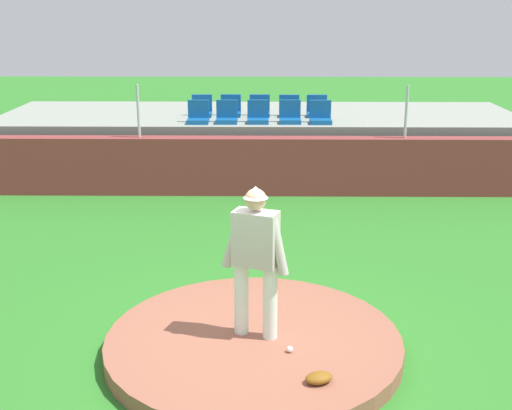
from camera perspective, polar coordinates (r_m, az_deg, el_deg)
name	(u,v)px	position (r m, az deg, el deg)	size (l,w,h in m)	color
ground_plane	(254,352)	(8.17, -0.21, -12.41)	(60.00, 60.00, 0.00)	#2B7625
pitchers_mound	(254,344)	(8.12, -0.21, -11.78)	(3.52, 3.52, 0.20)	#915641
pitcher	(256,251)	(7.66, -0.03, -3.95)	(0.81, 0.42, 1.84)	white
baseball	(290,349)	(7.73, 2.90, -12.20)	(0.07, 0.07, 0.07)	white
fielding_glove	(319,378)	(7.20, 5.39, -14.48)	(0.30, 0.20, 0.11)	brown
brick_barrier	(259,166)	(14.33, 0.22, 3.35)	(13.14, 0.40, 1.24)	brown
fence_post_left	(138,111)	(14.34, -10.02, 7.90)	(0.06, 0.06, 1.11)	silver
fence_post_right	(406,112)	(14.40, 12.72, 7.78)	(0.06, 0.06, 1.11)	silver
bleacher_platform	(259,140)	(16.68, 0.29, 5.55)	(12.52, 3.80, 1.37)	gray
stadium_chair_0	(198,116)	(15.24, -4.95, 7.59)	(0.48, 0.44, 0.50)	#115596
stadium_chair_1	(227,116)	(15.22, -2.51, 7.63)	(0.48, 0.44, 0.50)	#115596
stadium_chair_2	(258,116)	(15.20, 0.17, 7.63)	(0.48, 0.44, 0.50)	#115596
stadium_chair_3	(290,116)	(15.22, 2.93, 7.62)	(0.48, 0.44, 0.50)	#115596
stadium_chair_4	(321,116)	(15.23, 5.53, 7.57)	(0.48, 0.44, 0.50)	#115596
stadium_chair_5	(202,110)	(16.14, -4.65, 8.13)	(0.48, 0.44, 0.50)	#115596
stadium_chair_6	(231,109)	(16.11, -2.17, 8.16)	(0.48, 0.44, 0.50)	#115596
stadium_chair_7	(260,110)	(16.09, 0.31, 8.16)	(0.48, 0.44, 0.50)	#115596
stadium_chair_8	(289,110)	(16.07, 2.86, 8.12)	(0.48, 0.44, 0.50)	#115596
stadium_chair_9	(317,110)	(16.11, 5.22, 8.10)	(0.48, 0.44, 0.50)	#115596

